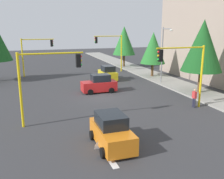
# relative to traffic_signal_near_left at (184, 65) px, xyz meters

# --- Properties ---
(ground_plane) EXTENTS (120.00, 120.00, 0.00)m
(ground_plane) POSITION_rel_traffic_signal_near_left_xyz_m (-6.00, -5.67, -3.89)
(ground_plane) COLOR #353538
(sidewalk_kerb) EXTENTS (80.00, 4.00, 0.15)m
(sidewalk_kerb) POSITION_rel_traffic_signal_near_left_xyz_m (-11.00, 4.83, -3.81)
(sidewalk_kerb) COLOR gray
(sidewalk_kerb) RESTS_ON ground
(lane_arrow_near) EXTENTS (2.40, 1.10, 1.10)m
(lane_arrow_near) POSITION_rel_traffic_signal_near_left_xyz_m (5.51, -8.67, -3.88)
(lane_arrow_near) COLOR silver
(lane_arrow_near) RESTS_ON ground
(traffic_signal_near_left) EXTENTS (0.36, 4.59, 5.48)m
(traffic_signal_near_left) POSITION_rel_traffic_signal_near_left_xyz_m (0.00, 0.00, 0.00)
(traffic_signal_near_left) COLOR yellow
(traffic_signal_near_left) RESTS_ON ground
(traffic_signal_far_left) EXTENTS (0.36, 4.59, 5.80)m
(traffic_signal_far_left) POSITION_rel_traffic_signal_near_left_xyz_m (-20.00, 0.05, 0.21)
(traffic_signal_far_left) COLOR yellow
(traffic_signal_far_left) RESTS_ON ground
(traffic_signal_far_right) EXTENTS (0.36, 4.59, 5.46)m
(traffic_signal_far_right) POSITION_rel_traffic_signal_near_left_xyz_m (-20.00, -11.33, -0.01)
(traffic_signal_far_right) COLOR yellow
(traffic_signal_far_right) RESTS_ON ground
(traffic_signal_near_right) EXTENTS (0.36, 4.59, 5.34)m
(traffic_signal_near_right) POSITION_rel_traffic_signal_near_left_xyz_m (0.00, -11.31, -0.09)
(traffic_signal_near_right) COLOR yellow
(traffic_signal_near_right) RESTS_ON ground
(street_lamp_curbside) EXTENTS (2.15, 0.28, 7.00)m
(street_lamp_curbside) POSITION_rel_traffic_signal_near_left_xyz_m (-9.61, 3.53, 0.46)
(street_lamp_curbside) COLOR slate
(street_lamp_curbside) RESTS_ON ground
(tree_roadside_far) EXTENTS (3.93, 3.93, 7.18)m
(tree_roadside_far) POSITION_rel_traffic_signal_near_left_xyz_m (-24.00, 3.83, 0.81)
(tree_roadside_far) COLOR brown
(tree_roadside_far) RESTS_ON ground
(tree_roadside_mid) EXTENTS (3.50, 3.50, 6.35)m
(tree_roadside_mid) POSITION_rel_traffic_signal_near_left_xyz_m (-14.00, 4.33, 0.26)
(tree_roadside_mid) COLOR brown
(tree_roadside_mid) RESTS_ON ground
(tree_roadside_near) EXTENTS (4.26, 4.26, 7.79)m
(tree_roadside_near) POSITION_rel_traffic_signal_near_left_xyz_m (-4.00, 4.83, 1.22)
(tree_roadside_near) COLOR brown
(tree_roadside_near) RESTS_ON ground
(car_red) EXTENTS (1.96, 3.78, 1.98)m
(car_red) POSITION_rel_traffic_signal_near_left_xyz_m (-8.00, -5.24, -2.99)
(car_red) COLOR red
(car_red) RESTS_ON ground
(car_orange) EXTENTS (3.97, 2.08, 1.98)m
(car_orange) POSITION_rel_traffic_signal_near_left_xyz_m (4.83, -8.07, -2.99)
(car_orange) COLOR orange
(car_orange) RESTS_ON ground
(car_yellow) EXTENTS (3.65, 2.05, 1.98)m
(car_yellow) POSITION_rel_traffic_signal_near_left_xyz_m (-14.03, -2.36, -2.99)
(car_yellow) COLOR yellow
(car_yellow) RESTS_ON ground
(pedestrian_crossing) EXTENTS (0.40, 0.24, 1.70)m
(pedestrian_crossing) POSITION_rel_traffic_signal_near_left_xyz_m (-0.01, 1.29, -2.98)
(pedestrian_crossing) COLOR #262638
(pedestrian_crossing) RESTS_ON ground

